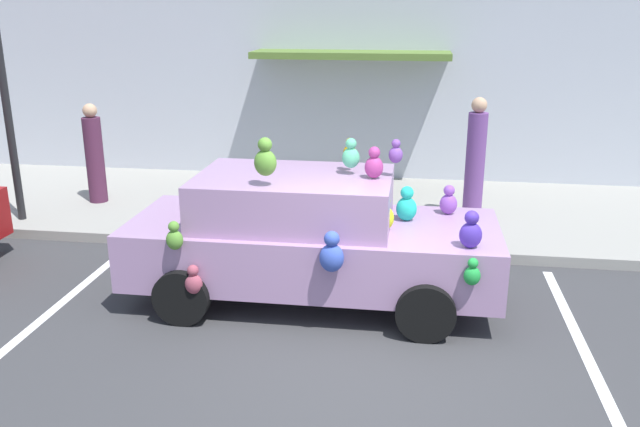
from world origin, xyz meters
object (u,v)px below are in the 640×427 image
teddy_bear_on_sidewalk (215,207)px  street_lamp_post (3,79)px  plush_covered_car (309,237)px  pedestrian_walking_past (475,162)px  pedestrian_near_shopfront (95,156)px

teddy_bear_on_sidewalk → street_lamp_post: street_lamp_post is taller
plush_covered_car → street_lamp_post: bearing=158.3°
teddy_bear_on_sidewalk → street_lamp_post: size_ratio=0.16×
pedestrian_walking_past → teddy_bear_on_sidewalk: bearing=-168.2°
pedestrian_walking_past → street_lamp_post: bearing=-171.6°
teddy_bear_on_sidewalk → pedestrian_near_shopfront: (-2.39, 0.91, 0.54)m
street_lamp_post → pedestrian_walking_past: (7.11, 1.04, -1.27)m
plush_covered_car → pedestrian_near_shopfront: bearing=143.7°
plush_covered_car → pedestrian_walking_past: 3.72m
street_lamp_post → pedestrian_near_shopfront: bearing=56.0°
plush_covered_car → street_lamp_post: street_lamp_post is taller
plush_covered_car → teddy_bear_on_sidewalk: plush_covered_car is taller
street_lamp_post → pedestrian_walking_past: bearing=8.4°
plush_covered_car → pedestrian_near_shopfront: (-4.22, 3.10, 0.15)m
street_lamp_post → teddy_bear_on_sidewalk: bearing=3.9°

